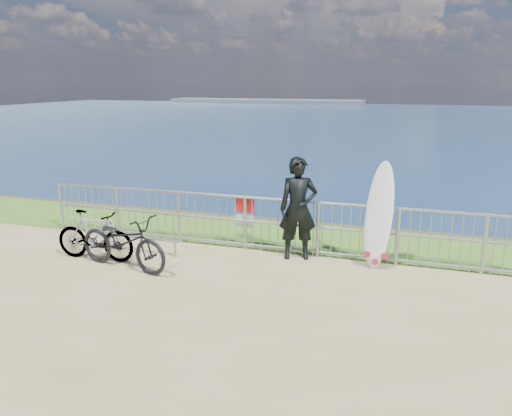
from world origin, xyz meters
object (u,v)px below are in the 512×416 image
(surfboard, at_px, (379,219))
(bicycle_far, at_px, (95,235))
(surfer, at_px, (298,209))
(bicycle_near, at_px, (123,242))

(surfboard, relative_size, bicycle_far, 1.21)
(surfer, height_order, bicycle_far, surfer)
(surfboard, xyz_separation_m, bicycle_near, (-4.44, -1.55, -0.39))
(surfer, height_order, surfboard, surfer)
(surfboard, bearing_deg, bicycle_near, -160.71)
(surfer, relative_size, bicycle_far, 1.22)
(surfer, relative_size, surfboard, 1.01)
(surfboard, bearing_deg, surfer, -178.84)
(surfer, distance_m, surfboard, 1.51)
(surfboard, bearing_deg, bicycle_far, -165.73)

